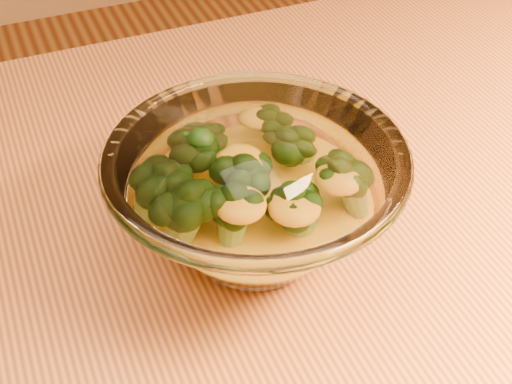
# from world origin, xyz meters

# --- Properties ---
(table) EXTENTS (1.20, 0.80, 0.75)m
(table) POSITION_xyz_m (0.00, 0.00, 0.65)
(table) COLOR #B96E37
(table) RESTS_ON ground
(glass_bowl) EXTENTS (0.20, 0.20, 0.09)m
(glass_bowl) POSITION_xyz_m (-0.11, 0.08, 0.80)
(glass_bowl) COLOR white
(glass_bowl) RESTS_ON table
(cheese_sauce) EXTENTS (0.11, 0.11, 0.03)m
(cheese_sauce) POSITION_xyz_m (-0.11, 0.08, 0.78)
(cheese_sauce) COLOR #F4AD14
(cheese_sauce) RESTS_ON glass_bowl
(broccoli_heap) EXTENTS (0.14, 0.12, 0.06)m
(broccoli_heap) POSITION_xyz_m (-0.12, 0.08, 0.80)
(broccoli_heap) COLOR black
(broccoli_heap) RESTS_ON cheese_sauce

